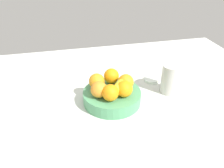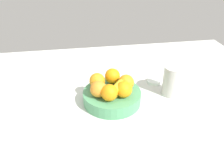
% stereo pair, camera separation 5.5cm
% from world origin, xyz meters
% --- Properties ---
extents(ground_plane, '(1.80, 1.40, 0.03)m').
position_xyz_m(ground_plane, '(0.00, 0.00, -0.01)').
color(ground_plane, silver).
extents(fruit_bowl, '(0.27, 0.27, 0.06)m').
position_xyz_m(fruit_bowl, '(0.02, -0.02, 0.03)').
color(fruit_bowl, '#4D9765').
rests_on(fruit_bowl, ground_plane).
extents(orange_front_left, '(0.07, 0.07, 0.07)m').
position_xyz_m(orange_front_left, '(0.08, -0.07, 0.09)').
color(orange_front_left, orange).
rests_on(orange_front_left, fruit_bowl).
extents(orange_front_right, '(0.07, 0.07, 0.07)m').
position_xyz_m(orange_front_right, '(0.08, 0.01, 0.09)').
color(orange_front_right, orange).
rests_on(orange_front_right, fruit_bowl).
extents(orange_center, '(0.07, 0.07, 0.07)m').
position_xyz_m(orange_center, '(0.04, 0.04, 0.09)').
color(orange_center, orange).
rests_on(orange_center, fruit_bowl).
extents(orange_back_left, '(0.07, 0.07, 0.07)m').
position_xyz_m(orange_back_left, '(-0.03, 0.03, 0.09)').
color(orange_back_left, orange).
rests_on(orange_back_left, fruit_bowl).
extents(orange_back_right, '(0.07, 0.07, 0.07)m').
position_xyz_m(orange_back_right, '(-0.05, -0.03, 0.09)').
color(orange_back_right, orange).
rests_on(orange_back_right, fruit_bowl).
extents(orange_top_stack, '(0.07, 0.07, 0.07)m').
position_xyz_m(orange_top_stack, '(0.00, -0.10, 0.09)').
color(orange_top_stack, orange).
rests_on(orange_top_stack, fruit_bowl).
extents(banana_bunch, '(0.16, 0.16, 0.06)m').
position_xyz_m(banana_bunch, '(-0.01, -0.00, 0.09)').
color(banana_bunch, yellow).
rests_on(banana_bunch, fruit_bowl).
extents(thermos_tumbler, '(0.09, 0.09, 0.15)m').
position_xyz_m(thermos_tumbler, '(-0.28, -0.04, 0.07)').
color(thermos_tumbler, '#BABAB4').
rests_on(thermos_tumbler, ground_plane).
extents(jar_lid, '(0.08, 0.08, 0.01)m').
position_xyz_m(jar_lid, '(-0.24, -0.16, 0.01)').
color(jar_lid, white).
rests_on(jar_lid, ground_plane).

